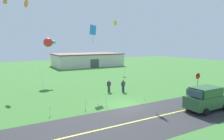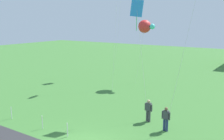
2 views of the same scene
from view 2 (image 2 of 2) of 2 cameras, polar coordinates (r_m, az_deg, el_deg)
person_adult_near at (r=18.92m, az=7.87°, el=-8.52°), size 0.58×0.22×1.60m
person_adult_companion at (r=17.58m, az=11.54°, el=-10.15°), size 0.58×0.22×1.60m
kite_red_low at (r=19.61m, az=5.41°, el=12.72°), size 2.18×1.24×8.56m
kite_yellow_high at (r=29.05m, az=7.17°, el=9.32°), size 2.30×1.40×7.11m
fence_post_0 at (r=20.73m, az=-20.91°, el=-8.63°), size 0.05×0.05×0.90m
fence_post_1 at (r=18.29m, az=-14.83°, el=-10.85°), size 0.05×0.05×0.90m
fence_post_2 at (r=16.79m, az=-9.61°, el=-12.63°), size 0.05×0.05×0.90m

